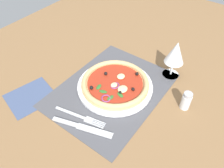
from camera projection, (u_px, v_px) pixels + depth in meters
ground_plane at (111, 92)px, 81.16cm from camera, size 190.00×140.00×2.40cm
placemat at (111, 90)px, 80.17cm from camera, size 44.38×33.58×0.40cm
plate at (115, 86)px, 80.22cm from camera, size 27.27×27.27×1.31cm
pizza at (115, 83)px, 78.95cm from camera, size 24.32×24.32×2.62cm
fork at (82, 117)px, 70.79cm from camera, size 5.23×17.92×0.44cm
knife at (83, 127)px, 68.12cm from camera, size 7.64×19.56×0.62cm
wine_glass at (175, 54)px, 79.19cm from camera, size 7.20×7.20×14.90cm
napkin at (31, 97)px, 77.77cm from camera, size 18.31×17.19×0.36cm
pepper_shaker at (186, 101)px, 72.34cm from camera, size 3.20×3.20×6.70cm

